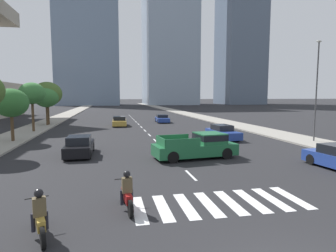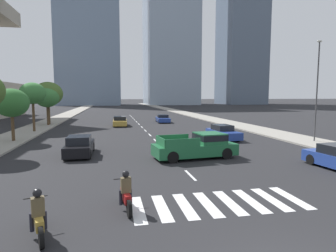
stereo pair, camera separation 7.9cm
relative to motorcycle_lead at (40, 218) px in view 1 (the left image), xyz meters
The scene contains 17 objects.
sidewalk_east 32.93m from the motorcycle_lead, 53.04° to the left, with size 4.00×260.00×0.15m, color gray.
sidewalk_west 27.32m from the motorcycle_lead, 105.62° to the left, with size 4.00×260.00×0.15m, color gray.
crosswalk_near 6.41m from the motorcycle_lead, 12.99° to the left, with size 6.75×2.62×0.01m.
lane_divider_center 30.09m from the motorcycle_lead, 78.07° to the left, with size 0.14×50.00×0.01m.
motorcycle_lead is the anchor object (origin of this frame).
motorcycle_third 3.05m from the motorcycle_lead, 30.03° to the left, with size 0.70×2.05×1.49m.
pickup_truck 12.33m from the motorcycle_lead, 50.03° to the left, with size 5.76×2.72×1.67m.
sedan_blue_0 21.42m from the motorcycle_lead, 53.15° to the left, with size 2.02×4.82×1.37m.
sedan_gold_1 31.65m from the motorcycle_lead, 83.88° to the left, with size 2.04×4.50×1.36m.
sedan_black_3 11.93m from the motorcycle_lead, 90.27° to the left, with size 1.84×4.29×1.39m.
sedan_blue_4 37.14m from the motorcycle_lead, 73.98° to the left, with size 2.05×4.53×1.22m.
street_lamp_east 24.64m from the motorcycle_lead, 33.87° to the left, with size 0.50×0.24×8.87m.
street_tree_second 20.32m from the motorcycle_lead, 109.03° to the left, with size 3.00×3.00×4.70m.
street_tree_third 27.24m from the motorcycle_lead, 104.07° to the left, with size 2.89×2.89×5.56m.
street_tree_fourth 34.34m from the motorcycle_lead, 101.06° to the left, with size 3.34×3.34×5.31m.
street_tree_fifth 35.30m from the motorcycle_lead, 100.77° to the left, with size 4.00×4.00×6.04m.
office_tower_left_skyline 136.46m from the motorcycle_lead, 93.23° to the left, with size 27.87×21.60×87.89m.
Camera 1 is at (-4.12, -4.93, 4.16)m, focal length 30.27 mm.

